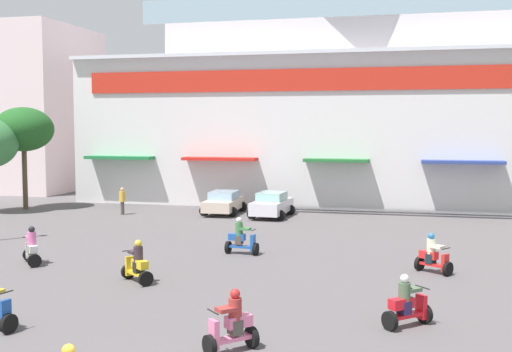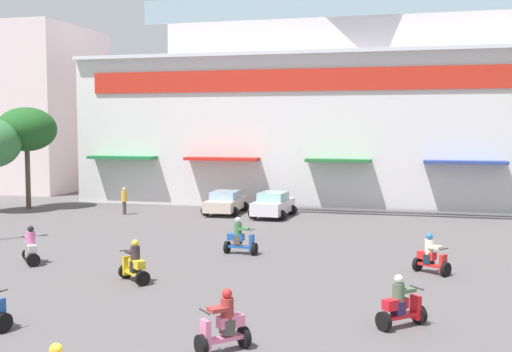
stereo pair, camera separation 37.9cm
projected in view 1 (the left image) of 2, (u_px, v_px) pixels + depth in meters
ground_plane at (287, 269)px, 24.14m from camera, size 128.00×128.00×0.00m
colonial_building at (349, 83)px, 46.93m from camera, size 36.75×19.81×19.32m
flank_building_left at (12, 109)px, 53.82m from camera, size 12.37×10.19×13.46m
plaza_tree_0 at (23, 130)px, 40.77m from camera, size 3.76×3.89×6.57m
parked_car_0 at (224, 202)px, 38.98m from camera, size 2.40×4.05×1.39m
parked_car_1 at (272, 204)px, 37.56m from camera, size 2.45×3.96×1.48m
scooter_rider_1 at (232, 326)px, 15.28m from camera, size 1.29×1.30×1.53m
scooter_rider_2 at (407, 305)px, 17.16m from camera, size 1.37×1.34×1.46m
scooter_rider_3 at (137, 265)px, 21.98m from camera, size 1.48×1.35×1.51m
scooter_rider_4 at (32, 249)px, 24.84m from camera, size 1.33×1.42×1.53m
scooter_rider_5 at (241, 239)px, 26.81m from camera, size 1.43×0.66×1.57m
scooter_rider_8 at (433, 257)px, 23.40m from camera, size 1.40×1.19×1.49m
pedestrian_0 at (122, 199)px, 38.57m from camera, size 0.43×0.43×1.66m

